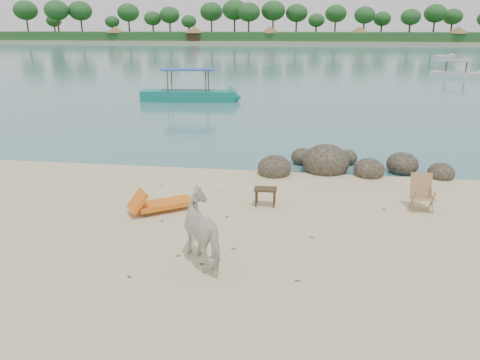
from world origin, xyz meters
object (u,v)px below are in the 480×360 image
object	(u,v)px
boulders	(339,165)
boat_near	(188,74)
cow	(207,231)
lounge_chair	(165,202)
side_table	(265,198)
deck_chair	(423,195)

from	to	relation	value
boulders	boat_near	distance (m)	17.56
cow	lounge_chair	xyz separation A→B (m)	(-1.71, 2.60, -0.44)
lounge_chair	boat_near	xyz separation A→B (m)	(-4.27, 19.37, 1.43)
boulders	lounge_chair	distance (m)	6.52
side_table	lounge_chair	world-z (taller)	lounge_chair
lounge_chair	boat_near	bearing A→B (deg)	67.32
deck_chair	boat_near	size ratio (longest dim) A/B	0.14
cow	side_table	distance (m)	3.50
cow	boat_near	size ratio (longest dim) A/B	0.24
cow	side_table	world-z (taller)	cow
deck_chair	cow	bearing A→B (deg)	-146.26
lounge_chair	boat_near	distance (m)	19.88
boulders	lounge_chair	xyz separation A→B (m)	(-4.80, -4.41, 0.06)
deck_chair	boat_near	bearing A→B (deg)	119.33
cow	boat_near	bearing A→B (deg)	-112.74
boat_near	lounge_chair	bearing A→B (deg)	-82.41
boulders	deck_chair	size ratio (longest dim) A/B	6.72
lounge_chair	cow	bearing A→B (deg)	-91.78
boulders	lounge_chair	bearing A→B (deg)	-137.47
boulders	boat_near	world-z (taller)	boat_near
lounge_chair	deck_chair	bearing A→B (deg)	-26.74
boat_near	boulders	bearing A→B (deg)	-63.62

